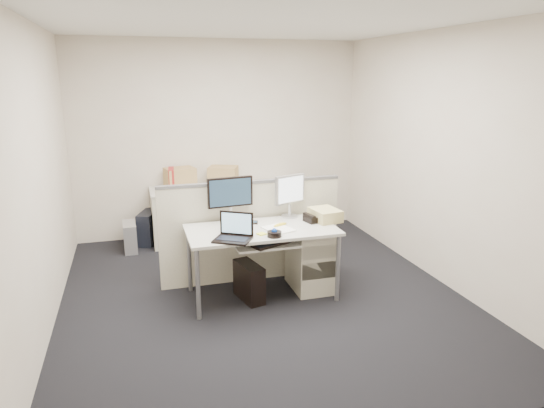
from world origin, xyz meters
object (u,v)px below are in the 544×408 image
object	(u,v)px
monitor_main	(230,200)
laptop	(232,228)
desk_phone	(315,219)
desk	(262,235)

from	to	relation	value
monitor_main	laptop	bearing A→B (deg)	-105.71
desk_phone	monitor_main	bearing A→B (deg)	149.46
desk	monitor_main	bearing A→B (deg)	128.00
monitor_main	laptop	size ratio (longest dim) A/B	1.45
monitor_main	desk_phone	distance (m)	0.91
laptop	desk_phone	size ratio (longest dim) A/B	1.67
monitor_main	desk_phone	world-z (taller)	monitor_main
monitor_main	desk_phone	bearing A→B (deg)	-21.37
laptop	monitor_main	bearing A→B (deg)	111.21
desk_phone	desk	bearing A→B (deg)	172.82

